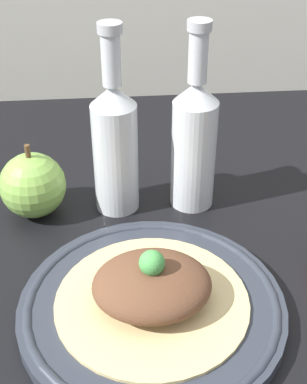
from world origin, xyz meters
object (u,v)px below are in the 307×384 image
Objects in this scene: plate at (152,306)px; apple at (33,185)px; cider_bottle_right at (194,140)px; plated_food at (152,288)px; cider_bottle_left at (115,143)px.

apple is (-14.33, 20.05, 3.43)cm from plate.
apple is at bearing -178.23° from cider_bottle_right.
plated_food is 0.82× the size of cider_bottle_right.
apple is at bearing 125.57° from plated_food.
cider_bottle_right is at bearing 0.00° from cider_bottle_left.
apple reaches higher than plate.
plate is at bearing -109.66° from cider_bottle_right.
cider_bottle_left is 10.46cm from cider_bottle_right.
plated_food is (0.00, -0.00, 2.78)cm from plate.
plate is 24.88cm from apple.
plate is 2.78cm from plated_food.
plated_food is at bearing -81.59° from cider_bottle_left.
cider_bottle_left is 2.43× the size of apple.
plate is 23.73cm from cider_bottle_right.
cider_bottle_left is at bearing 180.00° from cider_bottle_right.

